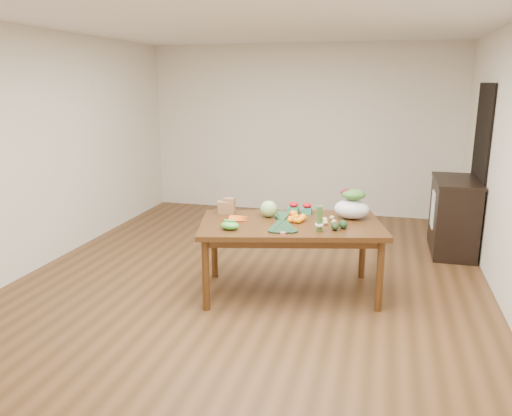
% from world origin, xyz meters
% --- Properties ---
extents(floor, '(6.00, 6.00, 0.00)m').
position_xyz_m(floor, '(0.00, 0.00, 0.00)').
color(floor, brown).
rests_on(floor, ground).
extents(ceiling, '(5.00, 6.00, 0.02)m').
position_xyz_m(ceiling, '(0.00, 0.00, 2.70)').
color(ceiling, white).
rests_on(ceiling, room_walls).
extents(room_walls, '(5.02, 6.02, 2.70)m').
position_xyz_m(room_walls, '(0.00, 0.00, 1.35)').
color(room_walls, silver).
rests_on(room_walls, floor).
extents(dining_table, '(1.97, 1.39, 0.75)m').
position_xyz_m(dining_table, '(0.47, -0.33, 0.38)').
color(dining_table, '#472B10').
rests_on(dining_table, floor).
extents(doorway_dark, '(0.02, 1.00, 2.10)m').
position_xyz_m(doorway_dark, '(2.48, 1.60, 1.05)').
color(doorway_dark, black).
rests_on(doorway_dark, floor).
extents(cabinet, '(0.52, 1.02, 0.94)m').
position_xyz_m(cabinet, '(2.22, 1.45, 0.47)').
color(cabinet, black).
rests_on(cabinet, floor).
extents(dish_towel, '(0.02, 0.28, 0.45)m').
position_xyz_m(dish_towel, '(1.96, 1.40, 0.55)').
color(dish_towel, white).
rests_on(dish_towel, cabinet).
extents(paper_bag, '(0.26, 0.24, 0.16)m').
position_xyz_m(paper_bag, '(-0.28, -0.16, 0.83)').
color(paper_bag, brown).
rests_on(paper_bag, dining_table).
extents(cabbage, '(0.17, 0.17, 0.17)m').
position_xyz_m(cabbage, '(0.20, -0.19, 0.84)').
color(cabbage, '#87BA6B').
rests_on(cabbage, dining_table).
extents(strawberry_basket_a, '(0.13, 0.13, 0.10)m').
position_xyz_m(strawberry_basket_a, '(0.43, 0.03, 0.80)').
color(strawberry_basket_a, red).
rests_on(strawberry_basket_a, dining_table).
extents(strawberry_basket_b, '(0.12, 0.12, 0.09)m').
position_xyz_m(strawberry_basket_b, '(0.57, 0.04, 0.80)').
color(strawberry_basket_b, red).
rests_on(strawberry_basket_b, dining_table).
extents(orange_a, '(0.09, 0.09, 0.09)m').
position_xyz_m(orange_a, '(0.40, -0.26, 0.79)').
color(orange_a, orange).
rests_on(orange_a, dining_table).
extents(orange_b, '(0.09, 0.09, 0.09)m').
position_xyz_m(orange_b, '(0.46, -0.18, 0.79)').
color(orange_b, orange).
rests_on(orange_b, dining_table).
extents(orange_c, '(0.07, 0.07, 0.07)m').
position_xyz_m(orange_c, '(0.57, -0.25, 0.79)').
color(orange_c, orange).
rests_on(orange_c, dining_table).
extents(mandarin_cluster, '(0.22, 0.22, 0.09)m').
position_xyz_m(mandarin_cluster, '(0.52, -0.31, 0.79)').
color(mandarin_cluster, '#FFAC0F').
rests_on(mandarin_cluster, dining_table).
extents(carrots, '(0.26, 0.26, 0.03)m').
position_xyz_m(carrots, '(-0.07, -0.37, 0.76)').
color(carrots, orange).
rests_on(carrots, dining_table).
extents(snap_pea_bag, '(0.18, 0.13, 0.08)m').
position_xyz_m(snap_pea_bag, '(-0.05, -0.72, 0.79)').
color(snap_pea_bag, green).
rests_on(snap_pea_bag, dining_table).
extents(kale_bunch, '(0.41, 0.46, 0.16)m').
position_xyz_m(kale_bunch, '(0.44, -0.64, 0.83)').
color(kale_bunch, black).
rests_on(kale_bunch, dining_table).
extents(asparagus_bundle, '(0.11, 0.13, 0.26)m').
position_xyz_m(asparagus_bundle, '(0.78, -0.57, 0.88)').
color(asparagus_bundle, '#5B843C').
rests_on(asparagus_bundle, dining_table).
extents(potato_a, '(0.06, 0.05, 0.05)m').
position_xyz_m(potato_a, '(0.79, -0.23, 0.77)').
color(potato_a, '#D0BB78').
rests_on(potato_a, dining_table).
extents(potato_b, '(0.06, 0.05, 0.05)m').
position_xyz_m(potato_b, '(0.81, -0.34, 0.77)').
color(potato_b, '#D0C178').
rests_on(potato_b, dining_table).
extents(potato_c, '(0.05, 0.05, 0.05)m').
position_xyz_m(potato_c, '(0.85, -0.14, 0.77)').
color(potato_c, tan).
rests_on(potato_c, dining_table).
extents(potato_d, '(0.05, 0.04, 0.04)m').
position_xyz_m(potato_d, '(0.74, -0.16, 0.77)').
color(potato_d, tan).
rests_on(potato_d, dining_table).
extents(potato_e, '(0.05, 0.05, 0.05)m').
position_xyz_m(potato_e, '(0.89, -0.28, 0.77)').
color(potato_e, '#DBBA7E').
rests_on(potato_e, dining_table).
extents(avocado_a, '(0.11, 0.13, 0.08)m').
position_xyz_m(avocado_a, '(0.92, -0.49, 0.79)').
color(avocado_a, black).
rests_on(avocado_a, dining_table).
extents(avocado_b, '(0.11, 0.14, 0.08)m').
position_xyz_m(avocado_b, '(0.99, -0.41, 0.79)').
color(avocado_b, black).
rests_on(avocado_b, dining_table).
extents(salad_bag, '(0.41, 0.35, 0.28)m').
position_xyz_m(salad_bag, '(1.04, -0.03, 0.89)').
color(salad_bag, white).
rests_on(salad_bag, dining_table).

